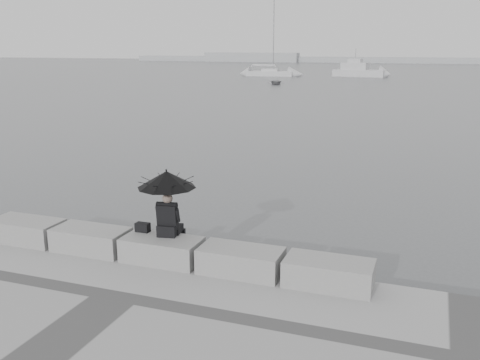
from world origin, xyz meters
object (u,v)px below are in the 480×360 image
at_px(sailboat_left, 270,73).
at_px(dinghy, 276,82).
at_px(motor_cruiser, 360,71).
at_px(seated_person, 167,188).

relative_size(sailboat_left, dinghy, 4.20).
xyz_separation_m(motor_cruiser, dinghy, (-7.74, -21.50, -0.63)).
xyz_separation_m(sailboat_left, motor_cruiser, (14.01, 3.29, 0.37)).
distance_m(seated_person, sailboat_left, 78.95).
bearing_deg(seated_person, dinghy, 93.49).
bearing_deg(sailboat_left, dinghy, -74.39).
bearing_deg(motor_cruiser, dinghy, -100.33).
height_order(seated_person, motor_cruiser, motor_cruiser).
xyz_separation_m(sailboat_left, dinghy, (6.27, -18.21, -0.27)).
relative_size(seated_person, motor_cruiser, 0.16).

